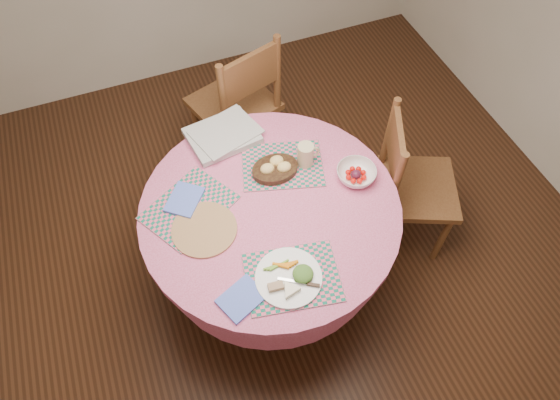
{
  "coord_description": "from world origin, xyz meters",
  "views": [
    {
      "loc": [
        -0.44,
        -1.24,
        2.69
      ],
      "look_at": [
        0.05,
        0.0,
        0.78
      ],
      "focal_mm": 32.0,
      "sensor_mm": 36.0,
      "label": 1
    }
  ],
  "objects_px": {
    "wicker_trivet": "(204,229)",
    "fruit_bowl": "(356,174)",
    "dining_table": "(271,229)",
    "chair_right": "(410,183)",
    "dinner_plate": "(291,277)",
    "latte_mug": "(306,155)",
    "bread_bowl": "(275,168)",
    "chair_back": "(239,103)"
  },
  "relations": [
    {
      "from": "wicker_trivet",
      "to": "fruit_bowl",
      "type": "height_order",
      "value": "fruit_bowl"
    },
    {
      "from": "dining_table",
      "to": "chair_right",
      "type": "xyz_separation_m",
      "value": [
        0.83,
        0.03,
        -0.06
      ]
    },
    {
      "from": "dinner_plate",
      "to": "latte_mug",
      "type": "distance_m",
      "value": 0.64
    },
    {
      "from": "dining_table",
      "to": "fruit_bowl",
      "type": "xyz_separation_m",
      "value": [
        0.45,
        0.01,
        0.22
      ]
    },
    {
      "from": "chair_right",
      "to": "bread_bowl",
      "type": "relative_size",
      "value": 4.11
    },
    {
      "from": "bread_bowl",
      "to": "latte_mug",
      "type": "bearing_deg",
      "value": -1.15
    },
    {
      "from": "chair_back",
      "to": "wicker_trivet",
      "type": "distance_m",
      "value": 1.08
    },
    {
      "from": "dining_table",
      "to": "chair_back",
      "type": "bearing_deg",
      "value": 81.25
    },
    {
      "from": "wicker_trivet",
      "to": "fruit_bowl",
      "type": "bearing_deg",
      "value": 1.31
    },
    {
      "from": "dinner_plate",
      "to": "fruit_bowl",
      "type": "bearing_deg",
      "value": 37.81
    },
    {
      "from": "chair_back",
      "to": "wicker_trivet",
      "type": "xyz_separation_m",
      "value": [
        -0.47,
        -0.94,
        0.23
      ]
    },
    {
      "from": "wicker_trivet",
      "to": "dinner_plate",
      "type": "relative_size",
      "value": 1.04
    },
    {
      "from": "chair_back",
      "to": "wicker_trivet",
      "type": "height_order",
      "value": "chair_back"
    },
    {
      "from": "wicker_trivet",
      "to": "dinner_plate",
      "type": "xyz_separation_m",
      "value": [
        0.27,
        -0.37,
        0.01
      ]
    },
    {
      "from": "wicker_trivet",
      "to": "bread_bowl",
      "type": "bearing_deg",
      "value": 24.78
    },
    {
      "from": "chair_back",
      "to": "bread_bowl",
      "type": "xyz_separation_m",
      "value": [
        -0.05,
        -0.75,
        0.26
      ]
    },
    {
      "from": "chair_right",
      "to": "latte_mug",
      "type": "bearing_deg",
      "value": 98.7
    },
    {
      "from": "chair_back",
      "to": "bread_bowl",
      "type": "distance_m",
      "value": 0.79
    },
    {
      "from": "chair_right",
      "to": "wicker_trivet",
      "type": "bearing_deg",
      "value": 115.53
    },
    {
      "from": "bread_bowl",
      "to": "dinner_plate",
      "type": "bearing_deg",
      "value": -104.83
    },
    {
      "from": "chair_right",
      "to": "chair_back",
      "type": "relative_size",
      "value": 0.94
    },
    {
      "from": "latte_mug",
      "to": "fruit_bowl",
      "type": "height_order",
      "value": "latte_mug"
    },
    {
      "from": "dinner_plate",
      "to": "chair_back",
      "type": "bearing_deg",
      "value": 81.53
    },
    {
      "from": "dinner_plate",
      "to": "latte_mug",
      "type": "height_order",
      "value": "latte_mug"
    },
    {
      "from": "chair_right",
      "to": "bread_bowl",
      "type": "height_order",
      "value": "chair_right"
    },
    {
      "from": "bread_bowl",
      "to": "chair_right",
      "type": "bearing_deg",
      "value": -11.96
    },
    {
      "from": "dining_table",
      "to": "latte_mug",
      "type": "distance_m",
      "value": 0.41
    },
    {
      "from": "wicker_trivet",
      "to": "fruit_bowl",
      "type": "xyz_separation_m",
      "value": [
        0.77,
        0.02,
        0.02
      ]
    },
    {
      "from": "chair_right",
      "to": "bread_bowl",
      "type": "xyz_separation_m",
      "value": [
        -0.73,
        0.16,
        0.29
      ]
    },
    {
      "from": "chair_right",
      "to": "wicker_trivet",
      "type": "height_order",
      "value": "chair_right"
    },
    {
      "from": "wicker_trivet",
      "to": "latte_mug",
      "type": "height_order",
      "value": "latte_mug"
    },
    {
      "from": "bread_bowl",
      "to": "fruit_bowl",
      "type": "relative_size",
      "value": 1.01
    },
    {
      "from": "chair_back",
      "to": "fruit_bowl",
      "type": "distance_m",
      "value": 1.01
    },
    {
      "from": "latte_mug",
      "to": "fruit_bowl",
      "type": "bearing_deg",
      "value": -42.01
    },
    {
      "from": "dining_table",
      "to": "fruit_bowl",
      "type": "height_order",
      "value": "fruit_bowl"
    },
    {
      "from": "chair_back",
      "to": "fruit_bowl",
      "type": "relative_size",
      "value": 4.44
    },
    {
      "from": "chair_right",
      "to": "fruit_bowl",
      "type": "height_order",
      "value": "chair_right"
    },
    {
      "from": "chair_right",
      "to": "latte_mug",
      "type": "xyz_separation_m",
      "value": [
        -0.57,
        0.15,
        0.33
      ]
    },
    {
      "from": "wicker_trivet",
      "to": "chair_right",
      "type": "bearing_deg",
      "value": 1.96
    },
    {
      "from": "dining_table",
      "to": "bread_bowl",
      "type": "xyz_separation_m",
      "value": [
        0.1,
        0.18,
        0.23
      ]
    },
    {
      "from": "fruit_bowl",
      "to": "wicker_trivet",
      "type": "bearing_deg",
      "value": -178.69
    },
    {
      "from": "dinner_plate",
      "to": "chair_right",
      "type": "bearing_deg",
      "value": 25.02
    }
  ]
}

